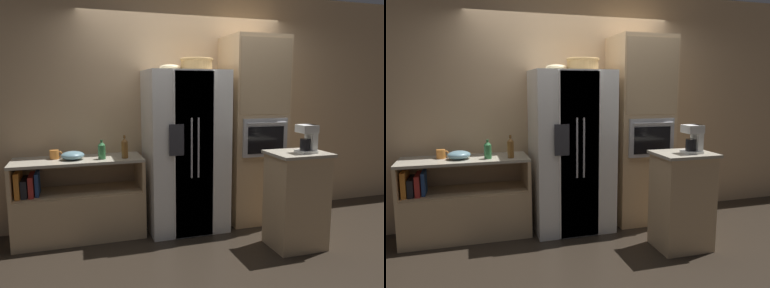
# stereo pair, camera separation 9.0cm
# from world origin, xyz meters

# --- Properties ---
(ground_plane) EXTENTS (20.00, 20.00, 0.00)m
(ground_plane) POSITION_xyz_m (0.00, 0.00, 0.00)
(ground_plane) COLOR black
(wall_back) EXTENTS (12.00, 0.06, 2.80)m
(wall_back) POSITION_xyz_m (0.00, 0.46, 1.40)
(wall_back) COLOR tan
(wall_back) RESTS_ON ground_plane
(counter_left) EXTENTS (1.36, 0.55, 0.88)m
(counter_left) POSITION_xyz_m (-1.31, 0.15, 0.32)
(counter_left) COLOR tan
(counter_left) RESTS_ON ground_plane
(refrigerator) EXTENTS (0.89, 0.73, 1.83)m
(refrigerator) POSITION_xyz_m (-0.11, 0.08, 0.92)
(refrigerator) COLOR white
(refrigerator) RESTS_ON ground_plane
(wall_oven) EXTENTS (0.68, 0.68, 2.24)m
(wall_oven) POSITION_xyz_m (0.77, 0.12, 1.12)
(wall_oven) COLOR tan
(wall_oven) RESTS_ON ground_plane
(island_counter) EXTENTS (0.57, 0.48, 1.00)m
(island_counter) POSITION_xyz_m (0.82, -0.79, 0.50)
(island_counter) COLOR tan
(island_counter) RESTS_ON ground_plane
(wicker_basket) EXTENTS (0.37, 0.37, 0.14)m
(wicker_basket) POSITION_xyz_m (0.03, 0.09, 1.91)
(wicker_basket) COLOR tan
(wicker_basket) RESTS_ON refrigerator
(fruit_bowl) EXTENTS (0.24, 0.24, 0.06)m
(fruit_bowl) POSITION_xyz_m (-0.26, 0.15, 1.87)
(fruit_bowl) COLOR beige
(fruit_bowl) RESTS_ON refrigerator
(bottle_tall) EXTENTS (0.08, 0.08, 0.21)m
(bottle_tall) POSITION_xyz_m (-1.05, 0.06, 0.98)
(bottle_tall) COLOR #33723F
(bottle_tall) RESTS_ON counter_left
(bottle_short) EXTENTS (0.07, 0.07, 0.25)m
(bottle_short) POSITION_xyz_m (-0.81, 0.04, 0.99)
(bottle_short) COLOR brown
(bottle_short) RESTS_ON counter_left
(mug) EXTENTS (0.13, 0.10, 0.10)m
(mug) POSITION_xyz_m (-1.53, 0.21, 0.93)
(mug) COLOR orange
(mug) RESTS_ON counter_left
(mixing_bowl) EXTENTS (0.24, 0.24, 0.09)m
(mixing_bowl) POSITION_xyz_m (-1.35, 0.12, 0.93)
(mixing_bowl) COLOR #668C99
(mixing_bowl) RESTS_ON counter_left
(coffee_maker) EXTENTS (0.17, 0.17, 0.28)m
(coffee_maker) POSITION_xyz_m (0.90, -0.84, 1.15)
(coffee_maker) COLOR white
(coffee_maker) RESTS_ON island_counter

